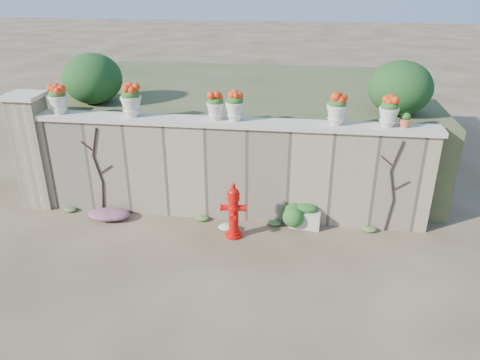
# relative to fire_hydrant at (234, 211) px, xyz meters

# --- Properties ---
(ground) EXTENTS (80.00, 80.00, 0.00)m
(ground) POSITION_rel_fire_hydrant_xyz_m (-0.24, -0.96, -0.57)
(ground) COLOR #4F3D27
(ground) RESTS_ON ground
(stone_wall) EXTENTS (8.00, 0.40, 2.00)m
(stone_wall) POSITION_rel_fire_hydrant_xyz_m (-0.24, 0.84, 0.43)
(stone_wall) COLOR #9A8666
(stone_wall) RESTS_ON ground
(wall_cap) EXTENTS (8.10, 0.52, 0.10)m
(wall_cap) POSITION_rel_fire_hydrant_xyz_m (-0.24, 0.84, 1.48)
(wall_cap) COLOR beige
(wall_cap) RESTS_ON stone_wall
(gate_pillar) EXTENTS (0.72, 0.72, 2.48)m
(gate_pillar) POSITION_rel_fire_hydrant_xyz_m (-4.39, 0.84, 0.69)
(gate_pillar) COLOR #9A8666
(gate_pillar) RESTS_ON ground
(raised_fill) EXTENTS (9.00, 6.00, 2.00)m
(raised_fill) POSITION_rel_fire_hydrant_xyz_m (-0.24, 4.04, 0.43)
(raised_fill) COLOR #384C23
(raised_fill) RESTS_ON ground
(back_shrub_left) EXTENTS (1.30, 1.30, 1.10)m
(back_shrub_left) POSITION_rel_fire_hydrant_xyz_m (-3.44, 2.04, 1.98)
(back_shrub_left) COLOR #143814
(back_shrub_left) RESTS_ON raised_fill
(back_shrub_right) EXTENTS (1.30, 1.30, 1.10)m
(back_shrub_right) POSITION_rel_fire_hydrant_xyz_m (3.16, 2.04, 1.98)
(back_shrub_right) COLOR #143814
(back_shrub_right) RESTS_ON raised_fill
(vine_left) EXTENTS (0.60, 0.04, 1.91)m
(vine_left) POSITION_rel_fire_hydrant_xyz_m (-2.91, 0.62, 0.42)
(vine_left) COLOR black
(vine_left) RESTS_ON ground
(vine_right) EXTENTS (0.60, 0.04, 1.91)m
(vine_right) POSITION_rel_fire_hydrant_xyz_m (2.99, 0.62, 0.42)
(vine_right) COLOR black
(vine_right) RESTS_ON ground
(fire_hydrant) EXTENTS (0.49, 0.35, 1.13)m
(fire_hydrant) POSITION_rel_fire_hydrant_xyz_m (0.00, 0.00, 0.00)
(fire_hydrant) COLOR red
(fire_hydrant) RESTS_ON ground
(planter_box) EXTENTS (0.64, 0.43, 0.50)m
(planter_box) POSITION_rel_fire_hydrant_xyz_m (1.38, 0.59, -0.34)
(planter_box) COLOR beige
(planter_box) RESTS_ON ground
(green_shrub) EXTENTS (0.61, 0.55, 0.58)m
(green_shrub) POSITION_rel_fire_hydrant_xyz_m (1.11, 0.52, -0.28)
(green_shrub) COLOR #1E5119
(green_shrub) RESTS_ON ground
(magenta_clump) EXTENTS (0.96, 0.64, 0.26)m
(magenta_clump) POSITION_rel_fire_hydrant_xyz_m (-2.78, 0.38, -0.44)
(magenta_clump) COLOR #B62489
(magenta_clump) RESTS_ON ground
(white_flowers) EXTENTS (0.53, 0.42, 0.19)m
(white_flowers) POSITION_rel_fire_hydrant_xyz_m (-0.13, 0.19, -0.47)
(white_flowers) COLOR white
(white_flowers) RESTS_ON ground
(urn_pot_0) EXTENTS (0.38, 0.38, 0.59)m
(urn_pot_0) POSITION_rel_fire_hydrant_xyz_m (-3.66, 0.84, 1.82)
(urn_pot_0) COLOR beige
(urn_pot_0) RESTS_ON wall_cap
(urn_pot_1) EXTENTS (0.41, 0.41, 0.64)m
(urn_pot_1) POSITION_rel_fire_hydrant_xyz_m (-2.14, 0.84, 1.85)
(urn_pot_1) COLOR beige
(urn_pot_1) RESTS_ON wall_cap
(urn_pot_2) EXTENTS (0.34, 0.34, 0.54)m
(urn_pot_2) POSITION_rel_fire_hydrant_xyz_m (-0.46, 0.84, 1.80)
(urn_pot_2) COLOR beige
(urn_pot_2) RESTS_ON wall_cap
(urn_pot_3) EXTENTS (0.37, 0.37, 0.58)m
(urn_pot_3) POSITION_rel_fire_hydrant_xyz_m (-0.09, 0.84, 1.82)
(urn_pot_3) COLOR beige
(urn_pot_3) RESTS_ON wall_cap
(urn_pot_4) EXTENTS (0.38, 0.38, 0.60)m
(urn_pot_4) POSITION_rel_fire_hydrant_xyz_m (1.83, 0.84, 1.83)
(urn_pot_4) COLOR beige
(urn_pot_4) RESTS_ON wall_cap
(urn_pot_5) EXTENTS (0.37, 0.37, 0.57)m
(urn_pot_5) POSITION_rel_fire_hydrant_xyz_m (2.78, 0.84, 1.81)
(urn_pot_5) COLOR beige
(urn_pot_5) RESTS_ON wall_cap
(terracotta_pot) EXTENTS (0.22, 0.22, 0.26)m
(terracotta_pot) POSITION_rel_fire_hydrant_xyz_m (3.09, 0.84, 1.65)
(terracotta_pot) COLOR #C6613C
(terracotta_pot) RESTS_ON wall_cap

